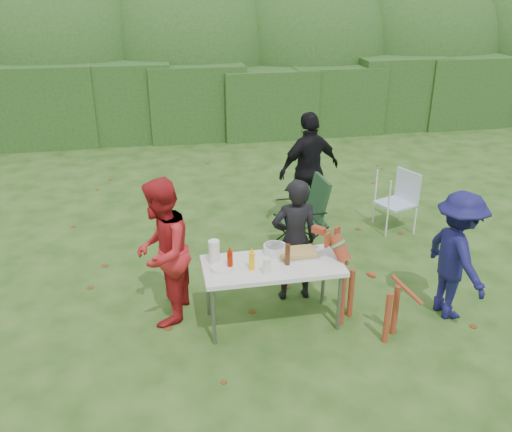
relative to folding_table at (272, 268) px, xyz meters
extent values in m
plane|color=#1E4211|center=(-0.08, -0.03, -0.69)|extent=(80.00, 80.00, 0.00)
cube|color=#23471C|center=(-0.08, 7.97, 0.16)|extent=(22.00, 1.40, 1.70)
ellipsoid|color=#3D6628|center=(-0.08, 9.57, 0.91)|extent=(20.00, 2.60, 3.20)
cube|color=silver|center=(0.00, 0.00, 0.03)|extent=(1.50, 0.70, 0.05)
cylinder|color=slate|center=(-0.68, -0.28, -0.34)|extent=(0.04, 0.04, 0.69)
cylinder|color=slate|center=(0.68, -0.28, -0.34)|extent=(0.04, 0.04, 0.69)
cylinder|color=slate|center=(-0.68, 0.28, -0.34)|extent=(0.04, 0.04, 0.69)
cylinder|color=slate|center=(0.68, 0.28, -0.34)|extent=(0.04, 0.04, 0.69)
imported|color=black|center=(0.37, 0.47, 0.07)|extent=(0.55, 0.36, 1.51)
imported|color=#B21C21|center=(-1.16, 0.32, 0.15)|extent=(0.83, 0.95, 1.66)
imported|color=black|center=(1.13, 2.51, 0.20)|extent=(1.12, 0.73, 1.77)
imported|color=#14144B|center=(2.03, -0.22, 0.06)|extent=(0.62, 1.00, 1.49)
cube|color=#B7B7BA|center=(0.31, 0.14, 0.06)|extent=(0.45, 0.30, 0.02)
cube|color=tan|center=(0.31, 0.14, 0.09)|extent=(0.40, 0.26, 0.04)
cylinder|color=#FFB406|center=(-0.24, -0.08, 0.15)|extent=(0.06, 0.06, 0.20)
cylinder|color=#9D1700|center=(-0.47, -0.05, 0.16)|extent=(0.06, 0.06, 0.22)
cylinder|color=#47230F|center=(0.15, -0.04, 0.17)|extent=(0.06, 0.06, 0.24)
cylinder|color=white|center=(-0.61, 0.15, 0.18)|extent=(0.12, 0.12, 0.26)
cylinder|color=white|center=(-0.10, -0.19, 0.14)|extent=(0.08, 0.08, 0.18)
cylinder|color=silver|center=(0.08, 0.23, 0.10)|extent=(0.26, 0.26, 0.10)
cylinder|color=white|center=(-0.55, -0.04, 0.08)|extent=(0.24, 0.24, 0.05)
camera|label=1|loc=(-1.15, -4.98, 2.86)|focal=38.00mm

